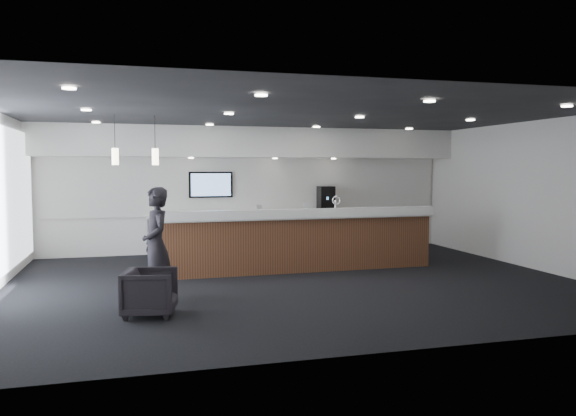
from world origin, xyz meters
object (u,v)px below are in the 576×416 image
object	(u,v)px
service_counter	(298,241)
lounge_guest	(156,245)
coffee_machine	(326,199)
armchair	(150,292)

from	to	relation	value
service_counter	lounge_guest	world-z (taller)	lounge_guest
service_counter	lounge_guest	bearing A→B (deg)	-145.64
coffee_machine	service_counter	bearing A→B (deg)	-118.44
service_counter	coffee_machine	world-z (taller)	coffee_machine
service_counter	lounge_guest	distance (m)	3.51
lounge_guest	armchair	bearing A→B (deg)	-19.87
armchair	service_counter	bearing A→B (deg)	-35.03
coffee_machine	armchair	xyz separation A→B (m)	(-4.45, -5.36, -0.95)
service_counter	armchair	world-z (taller)	service_counter
coffee_machine	armchair	world-z (taller)	coffee_machine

